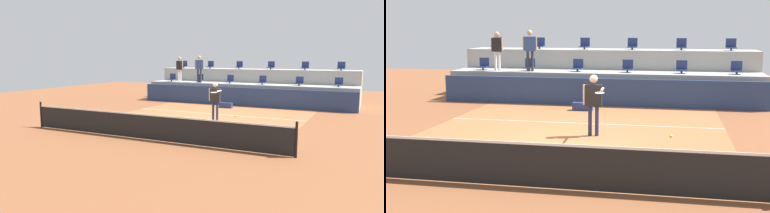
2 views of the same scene
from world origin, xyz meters
The scene contains 24 objects.
ground_plane centered at (0.00, 0.00, 0.00)m, with size 40.00×40.00×0.00m, color brown.
court_inner_paint centered at (0.00, 1.00, 0.00)m, with size 9.00×10.00×0.01m, color #A36038.
court_service_line centered at (0.00, 2.40, 0.01)m, with size 9.00×0.06×0.00m, color silver.
tennis_net centered at (0.00, -4.00, 0.50)m, with size 10.48×0.08×1.07m.
sponsor_backboard centered at (0.00, 6.00, 0.55)m, with size 13.00×0.16×1.10m, color navy.
seating_tier_lower centered at (0.00, 7.30, 0.62)m, with size 13.00×1.80×1.25m, color #9E9E99.
seating_tier_upper centered at (0.00, 9.10, 1.05)m, with size 13.00×1.80×2.10m, color #9E9E99.
stadium_chair_lower_far_left centered at (-5.31, 7.23, 1.46)m, with size 0.44×0.40×0.52m.
stadium_chair_lower_left centered at (-3.21, 7.23, 1.46)m, with size 0.44×0.40×0.52m.
stadium_chair_lower_mid_left centered at (-1.08, 7.23, 1.46)m, with size 0.44×0.40×0.52m.
stadium_chair_lower_mid_right centered at (1.02, 7.23, 1.46)m, with size 0.44×0.40×0.52m.
stadium_chair_lower_right centered at (3.22, 7.23, 1.46)m, with size 0.44×0.40×0.52m.
stadium_chair_lower_far_right centered at (5.36, 7.23, 1.46)m, with size 0.44×0.40×0.52m.
stadium_chair_upper_far_left centered at (-5.34, 9.03, 2.31)m, with size 0.44×0.40×0.52m.
stadium_chair_upper_left centered at (-3.24, 9.03, 2.31)m, with size 0.44×0.40×0.52m.
stadium_chair_upper_mid_left centered at (-1.11, 9.03, 2.31)m, with size 0.44×0.40×0.52m.
stadium_chair_upper_mid_right centered at (1.06, 9.03, 2.31)m, with size 0.44×0.40×0.52m.
stadium_chair_upper_right centered at (3.21, 9.03, 2.31)m, with size 0.44×0.40×0.52m.
stadium_chair_upper_far_right centered at (5.31, 9.03, 2.31)m, with size 0.44×0.40×0.52m.
tennis_player centered at (0.66, 0.69, 1.10)m, with size 0.76×1.21×1.78m.
spectator_in_grey centered at (-4.53, 6.85, 2.25)m, with size 0.58×0.28×1.66m.
spectator_leaning_on_rail centered at (-3.06, 6.85, 2.30)m, with size 0.60×0.28×1.74m.
tennis_ball centered at (2.85, -2.64, 0.85)m, with size 0.07×0.07×0.07m.
equipment_bag centered at (-0.43, 4.84, 0.15)m, with size 0.76×0.28×0.30m, color navy.
Camera 2 is at (2.83, -12.69, 3.14)m, focal length 44.92 mm.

